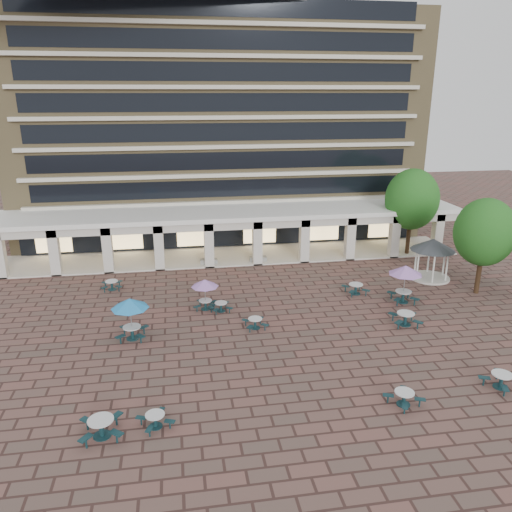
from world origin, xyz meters
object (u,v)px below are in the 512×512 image
object	(u,v)px
picnic_table_0	(101,426)
picnic_table_2	(404,397)
picnic_table_1	(155,419)
gazebo	(433,249)
planter_left	(209,259)
planter_right	(258,258)

from	to	relation	value
picnic_table_0	picnic_table_2	bearing A→B (deg)	-5.95
picnic_table_1	gazebo	world-z (taller)	gazebo
picnic_table_2	planter_left	size ratio (longest dim) A/B	1.31
planter_left	planter_right	world-z (taller)	planter_left
gazebo	planter_left	size ratio (longest dim) A/B	2.38
picnic_table_2	gazebo	xyz separation A→B (m)	(9.69, 15.96, 2.07)
picnic_table_1	picnic_table_2	size ratio (longest dim) A/B	0.94
planter_left	picnic_table_2	bearing A→B (deg)	-70.58
planter_left	planter_right	distance (m)	4.42
picnic_table_2	planter_left	distance (m)	23.61
planter_left	picnic_table_1	bearing A→B (deg)	-100.31
gazebo	planter_left	distance (m)	18.74
gazebo	picnic_table_0	bearing A→B (deg)	-146.15
picnic_table_0	gazebo	distance (m)	28.81
picnic_table_0	picnic_table_1	distance (m)	2.34
picnic_table_2	planter_left	xyz separation A→B (m)	(-7.85, 22.26, 0.12)
picnic_table_2	planter_left	world-z (taller)	planter_left
picnic_table_1	picnic_table_2	bearing A→B (deg)	-25.87
picnic_table_0	planter_right	world-z (taller)	planter_right
picnic_table_0	planter_left	xyz separation A→B (m)	(6.33, 22.31, 0.03)
gazebo	planter_right	size ratio (longest dim) A/B	2.38
picnic_table_1	planter_right	world-z (taller)	planter_right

